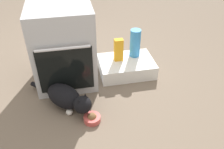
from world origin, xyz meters
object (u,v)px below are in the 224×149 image
at_px(juice_carton, 119,50).
at_px(oven, 64,44).
at_px(food_bowl, 92,118).
at_px(pantry_cabinet, 126,66).
at_px(cat, 67,98).
at_px(water_bottle, 135,43).

bearing_deg(juice_carton, oven, -179.36).
height_order(oven, food_bowl, oven).
distance_m(pantry_cabinet, juice_carton, 0.21).
bearing_deg(food_bowl, oven, 104.28).
xyz_separation_m(food_bowl, cat, (-0.19, 0.20, 0.09)).
xyz_separation_m(oven, cat, (-0.02, -0.46, -0.28)).
height_order(pantry_cabinet, juice_carton, juice_carton).
xyz_separation_m(cat, water_bottle, (0.75, 0.52, 0.18)).
xyz_separation_m(pantry_cabinet, cat, (-0.64, -0.43, 0.04)).
relative_size(oven, juice_carton, 3.28).
xyz_separation_m(oven, water_bottle, (0.73, 0.06, -0.10)).
bearing_deg(cat, juice_carton, 86.13).
distance_m(oven, juice_carton, 0.55).
bearing_deg(food_bowl, juice_carton, 60.69).
height_order(cat, water_bottle, water_bottle).
relative_size(pantry_cabinet, food_bowl, 3.98).
bearing_deg(food_bowl, pantry_cabinet, 54.39).
xyz_separation_m(oven, juice_carton, (0.54, 0.01, -0.13)).
bearing_deg(cat, oven, 133.86).
height_order(pantry_cabinet, food_bowl, pantry_cabinet).
bearing_deg(oven, water_bottle, 4.68).
xyz_separation_m(pantry_cabinet, juice_carton, (-0.08, 0.03, 0.19)).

